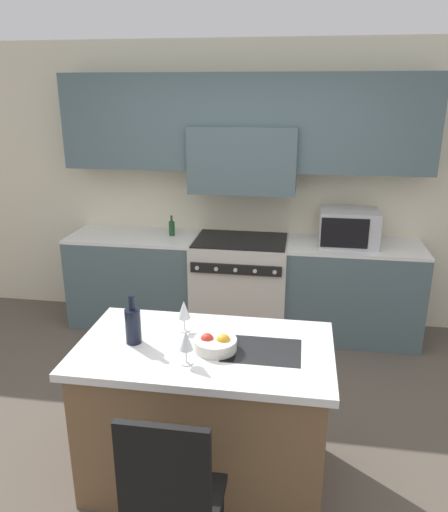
{
  "coord_description": "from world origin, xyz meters",
  "views": [
    {
      "loc": [
        0.54,
        -2.71,
        2.27
      ],
      "look_at": [
        0.02,
        0.6,
        1.14
      ],
      "focal_mm": 35.0,
      "sensor_mm": 36.0,
      "label": 1
    }
  ],
  "objects_px": {
    "wine_glass_near": "(186,341)",
    "oil_bottle_on_counter": "(172,228)",
    "microwave": "(348,228)",
    "island_chair": "(171,499)",
    "wine_bottle": "(133,325)",
    "wine_glass_far": "(184,311)",
    "fruit_bowl": "(215,343)",
    "range_stove": "(240,285)"
  },
  "relations": [
    {
      "from": "island_chair",
      "to": "oil_bottle_on_counter",
      "type": "relative_size",
      "value": 5.13
    },
    {
      "from": "wine_glass_far",
      "to": "island_chair",
      "type": "bearing_deg",
      "value": -80.84
    },
    {
      "from": "range_stove",
      "to": "microwave",
      "type": "relative_size",
      "value": 1.77
    },
    {
      "from": "fruit_bowl",
      "to": "microwave",
      "type": "bearing_deg",
      "value": 67.11
    },
    {
      "from": "wine_bottle",
      "to": "wine_glass_far",
      "type": "distance_m",
      "value": 0.31
    },
    {
      "from": "microwave",
      "to": "wine_glass_far",
      "type": "height_order",
      "value": "microwave"
    },
    {
      "from": "microwave",
      "to": "island_chair",
      "type": "distance_m",
      "value": 2.99
    },
    {
      "from": "wine_glass_far",
      "to": "oil_bottle_on_counter",
      "type": "xyz_separation_m",
      "value": [
        -0.57,
        1.9,
        -0.03
      ]
    },
    {
      "from": "microwave",
      "to": "oil_bottle_on_counter",
      "type": "xyz_separation_m",
      "value": [
        -1.66,
        0.05,
        -0.09
      ]
    },
    {
      "from": "microwave",
      "to": "oil_bottle_on_counter",
      "type": "distance_m",
      "value": 1.66
    },
    {
      "from": "island_chair",
      "to": "wine_bottle",
      "type": "height_order",
      "value": "wine_bottle"
    },
    {
      "from": "island_chair",
      "to": "wine_glass_near",
      "type": "xyz_separation_m",
      "value": [
        -0.05,
        0.57,
        0.47
      ]
    },
    {
      "from": "wine_glass_near",
      "to": "wine_glass_far",
      "type": "bearing_deg",
      "value": 104.89
    },
    {
      "from": "microwave",
      "to": "wine_glass_near",
      "type": "distance_m",
      "value": 2.43
    },
    {
      "from": "wine_bottle",
      "to": "oil_bottle_on_counter",
      "type": "relative_size",
      "value": 1.48
    },
    {
      "from": "microwave",
      "to": "wine_glass_near",
      "type": "xyz_separation_m",
      "value": [
        -0.99,
        -2.22,
        -0.05
      ]
    },
    {
      "from": "island_chair",
      "to": "wine_bottle",
      "type": "relative_size",
      "value": 3.47
    },
    {
      "from": "range_stove",
      "to": "island_chair",
      "type": "xyz_separation_m",
      "value": [
        0.04,
        -2.77,
        0.09
      ]
    },
    {
      "from": "island_chair",
      "to": "oil_bottle_on_counter",
      "type": "bearing_deg",
      "value": 104.29
    },
    {
      "from": "wine_glass_near",
      "to": "wine_glass_far",
      "type": "height_order",
      "value": "same"
    },
    {
      "from": "range_stove",
      "to": "oil_bottle_on_counter",
      "type": "height_order",
      "value": "oil_bottle_on_counter"
    },
    {
      "from": "range_stove",
      "to": "wine_glass_near",
      "type": "relative_size",
      "value": 4.8
    },
    {
      "from": "fruit_bowl",
      "to": "wine_glass_near",
      "type": "bearing_deg",
      "value": -126.53
    },
    {
      "from": "range_stove",
      "to": "fruit_bowl",
      "type": "xyz_separation_m",
      "value": [
        0.11,
        -2.03,
        0.47
      ]
    },
    {
      "from": "wine_glass_far",
      "to": "fruit_bowl",
      "type": "height_order",
      "value": "wine_glass_far"
    },
    {
      "from": "fruit_bowl",
      "to": "oil_bottle_on_counter",
      "type": "distance_m",
      "value": 2.24
    },
    {
      "from": "wine_bottle",
      "to": "fruit_bowl",
      "type": "height_order",
      "value": "wine_bottle"
    },
    {
      "from": "range_stove",
      "to": "oil_bottle_on_counter",
      "type": "bearing_deg",
      "value": 174.34
    },
    {
      "from": "oil_bottle_on_counter",
      "to": "microwave",
      "type": "bearing_deg",
      "value": -1.68
    },
    {
      "from": "range_stove",
      "to": "wine_glass_far",
      "type": "distance_m",
      "value": 1.92
    },
    {
      "from": "range_stove",
      "to": "wine_bottle",
      "type": "distance_m",
      "value": 2.12
    },
    {
      "from": "wine_bottle",
      "to": "wine_glass_near",
      "type": "bearing_deg",
      "value": -27.21
    },
    {
      "from": "wine_glass_near",
      "to": "oil_bottle_on_counter",
      "type": "bearing_deg",
      "value": 106.44
    },
    {
      "from": "microwave",
      "to": "oil_bottle_on_counter",
      "type": "height_order",
      "value": "microwave"
    },
    {
      "from": "island_chair",
      "to": "wine_glass_near",
      "type": "distance_m",
      "value": 0.74
    },
    {
      "from": "range_stove",
      "to": "oil_bottle_on_counter",
      "type": "distance_m",
      "value": 0.86
    },
    {
      "from": "fruit_bowl",
      "to": "oil_bottle_on_counter",
      "type": "relative_size",
      "value": 1.23
    },
    {
      "from": "wine_glass_near",
      "to": "oil_bottle_on_counter",
      "type": "xyz_separation_m",
      "value": [
        -0.67,
        2.26,
        -0.03
      ]
    },
    {
      "from": "island_chair",
      "to": "wine_glass_far",
      "type": "distance_m",
      "value": 1.06
    },
    {
      "from": "microwave",
      "to": "wine_glass_far",
      "type": "xyz_separation_m",
      "value": [
        -1.09,
        -1.85,
        -0.05
      ]
    },
    {
      "from": "microwave",
      "to": "fruit_bowl",
      "type": "bearing_deg",
      "value": -112.89
    },
    {
      "from": "wine_glass_far",
      "to": "oil_bottle_on_counter",
      "type": "bearing_deg",
      "value": 106.74
    }
  ]
}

